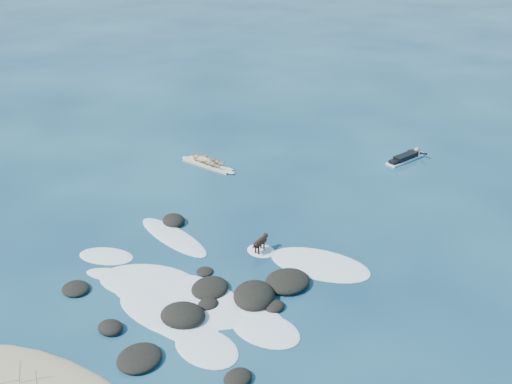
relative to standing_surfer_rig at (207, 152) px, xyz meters
The scene contains 6 objects.
ground 8.92m from the standing_surfer_rig, 46.69° to the right, with size 160.00×160.00×0.00m, color #0A2642.
reef_rocks 11.06m from the standing_surfer_rig, 49.17° to the right, with size 11.83×7.75×0.58m.
breaking_foam 10.02m from the standing_surfer_rig, 53.65° to the right, with size 9.84×7.66×0.12m.
standing_surfer_rig is the anchor object (origin of this frame).
paddling_surfer_rig 9.85m from the standing_surfer_rig, 37.74° to the left, with size 1.47×2.63×0.46m.
dog 8.00m from the standing_surfer_rig, 37.92° to the right, with size 0.26×1.02×0.65m.
Camera 1 is at (9.86, -13.21, 11.53)m, focal length 40.00 mm.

